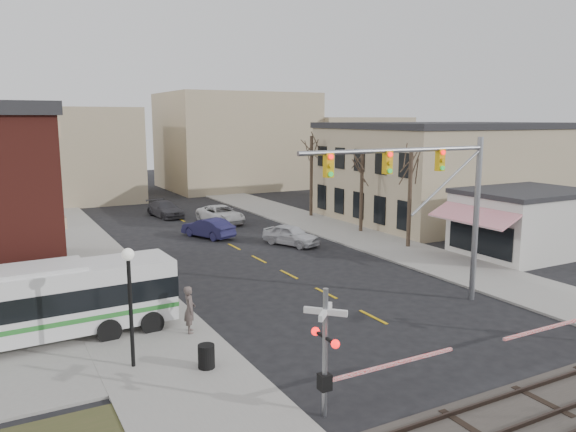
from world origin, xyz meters
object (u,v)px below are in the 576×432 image
object	(u,v)px
traffic_signal_mast	(434,188)
car_d	(165,209)
transit_bus	(23,305)
trash_bin	(206,356)
pedestrian_far	(93,308)
street_lamp	(129,283)
car_a	(291,235)
car_c	(221,214)
pedestrian_near	(190,309)
car_b	(208,228)
rr_crossing_west	(337,352)

from	to	relation	value
traffic_signal_mast	car_d	xyz separation A→B (m)	(-3.82, 30.50, -5.03)
transit_bus	trash_bin	world-z (taller)	transit_bus
transit_bus	pedestrian_far	xyz separation A→B (m)	(2.65, 0.46, -0.70)
trash_bin	street_lamp	bearing A→B (deg)	148.87
car_a	pedestrian_far	xyz separation A→B (m)	(-15.14, -10.34, 0.28)
street_lamp	pedestrian_far	xyz separation A→B (m)	(-0.58, 4.51, -2.20)
transit_bus	car_d	world-z (taller)	transit_bus
street_lamp	car_c	xyz separation A→B (m)	(13.39, 25.25, -2.47)
trash_bin	pedestrian_near	bearing A→B (deg)	80.58
car_b	pedestrian_near	distance (m)	19.40
car_d	rr_crossing_west	bearing A→B (deg)	-106.55
car_a	car_d	size ratio (longest dim) A/B	0.87
car_d	pedestrian_near	bearing A→B (deg)	-112.52
transit_bus	pedestrian_near	distance (m)	6.39
car_b	car_c	world-z (taller)	car_b
rr_crossing_west	car_d	xyz separation A→B (m)	(5.31, 36.43, -1.26)
pedestrian_near	trash_bin	bearing A→B (deg)	-174.17
trash_bin	car_c	size ratio (longest dim) A/B	0.16
transit_bus	car_d	size ratio (longest dim) A/B	2.40
car_c	car_d	distance (m)	6.19
traffic_signal_mast	street_lamp	world-z (taller)	traffic_signal_mast
car_c	pedestrian_near	distance (m)	25.40
rr_crossing_west	pedestrian_far	size ratio (longest dim) A/B	3.15
trash_bin	car_a	world-z (taller)	car_a
street_lamp	car_b	bearing A→B (deg)	62.82
street_lamp	car_b	xyz separation A→B (m)	(10.30, 20.05, -2.47)
car_c	street_lamp	bearing A→B (deg)	-124.82
car_c	pedestrian_near	size ratio (longest dim) A/B	2.70
car_a	car_b	xyz separation A→B (m)	(-4.27, 5.20, 0.01)
car_a	pedestrian_far	bearing A→B (deg)	-169.08
traffic_signal_mast	street_lamp	size ratio (longest dim) A/B	2.32
street_lamp	car_c	bearing A→B (deg)	62.06
traffic_signal_mast	car_a	distance (m)	15.74
street_lamp	transit_bus	bearing A→B (deg)	128.53
traffic_signal_mast	pedestrian_far	xyz separation A→B (m)	(-14.44, 4.57, -4.73)
traffic_signal_mast	car_c	bearing A→B (deg)	91.07
pedestrian_near	street_lamp	bearing A→B (deg)	142.28
car_c	car_d	world-z (taller)	car_c
car_d	pedestrian_near	distance (m)	29.21
street_lamp	pedestrian_near	distance (m)	4.14
car_a	street_lamp	bearing A→B (deg)	-157.85
car_a	car_c	xyz separation A→B (m)	(-1.17, 10.40, 0.01)
traffic_signal_mast	car_c	world-z (taller)	traffic_signal_mast
transit_bus	pedestrian_near	size ratio (longest dim) A/B	5.98
trash_bin	car_b	bearing A→B (deg)	69.43
trash_bin	car_c	distance (m)	28.85
rr_crossing_west	car_c	size ratio (longest dim) A/B	1.05
trash_bin	car_a	distance (m)	20.35
pedestrian_far	pedestrian_near	bearing A→B (deg)	-75.39
car_b	pedestrian_far	xyz separation A→B (m)	(-10.88, -15.54, 0.27)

